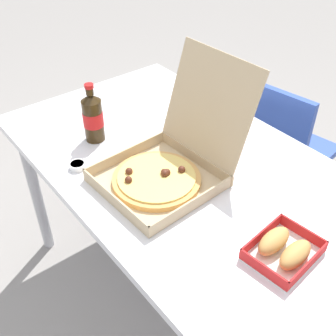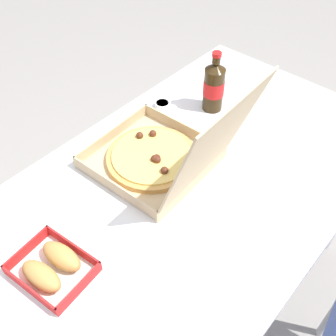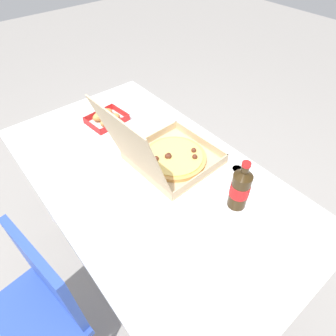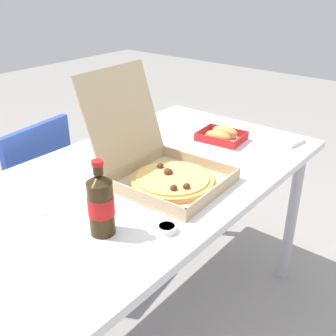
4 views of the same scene
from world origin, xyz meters
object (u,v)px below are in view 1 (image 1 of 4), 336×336
(chair, at_px, (278,148))
(bread_side_box, at_px, (284,249))
(pizza_box_open, at_px, (167,166))
(paper_menu, at_px, (148,107))
(cola_bottle, at_px, (93,117))
(dipping_sauce_cup, at_px, (77,165))

(chair, distance_m, bread_side_box, 0.94)
(pizza_box_open, bearing_deg, paper_menu, 151.52)
(chair, relative_size, pizza_box_open, 1.79)
(paper_menu, bearing_deg, cola_bottle, -48.76)
(pizza_box_open, height_order, dipping_sauce_cup, pizza_box_open)
(pizza_box_open, xyz_separation_m, paper_menu, (-0.41, 0.22, -0.05))
(paper_menu, xyz_separation_m, dipping_sauce_cup, (0.18, -0.43, 0.01))
(bread_side_box, relative_size, cola_bottle, 0.91)
(paper_menu, bearing_deg, pizza_box_open, 0.06)
(bread_side_box, xyz_separation_m, dipping_sauce_cup, (-0.68, -0.25, -0.01))
(pizza_box_open, distance_m, bread_side_box, 0.45)
(bread_side_box, relative_size, paper_menu, 0.97)
(pizza_box_open, distance_m, paper_menu, 0.47)
(paper_menu, distance_m, dipping_sauce_cup, 0.46)
(paper_menu, bearing_deg, chair, 88.26)
(chair, relative_size, dipping_sauce_cup, 14.82)
(chair, xyz_separation_m, paper_menu, (-0.31, -0.53, 0.27))
(pizza_box_open, distance_m, dipping_sauce_cup, 0.31)
(pizza_box_open, height_order, cola_bottle, pizza_box_open)
(dipping_sauce_cup, bearing_deg, bread_side_box, 20.01)
(chair, distance_m, dipping_sauce_cup, 1.00)
(chair, xyz_separation_m, pizza_box_open, (0.10, -0.75, 0.32))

